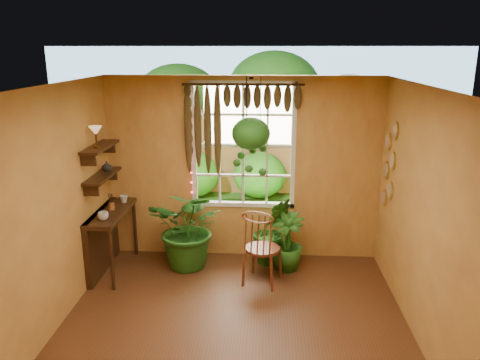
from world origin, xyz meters
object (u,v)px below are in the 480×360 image
object	(u,v)px
potted_plant_mid	(272,230)
potted_plant_left	(190,228)
windsor_chair	(262,258)
counter_ledge	(105,234)
hanging_basket	(251,137)

from	to	relation	value
potted_plant_mid	potted_plant_left	bearing A→B (deg)	-170.20
windsor_chair	potted_plant_left	size ratio (longest dim) A/B	1.03
counter_ledge	hanging_basket	world-z (taller)	hanging_basket
counter_ledge	windsor_chair	distance (m)	2.23
windsor_chair	potted_plant_left	bearing A→B (deg)	174.88
windsor_chair	counter_ledge	bearing A→B (deg)	-168.78
windsor_chair	potted_plant_left	distance (m)	1.14
windsor_chair	hanging_basket	bearing A→B (deg)	122.53
counter_ledge	hanging_basket	size ratio (longest dim) A/B	0.88
potted_plant_mid	hanging_basket	bearing A→B (deg)	173.89
potted_plant_mid	hanging_basket	distance (m)	1.41
hanging_basket	windsor_chair	bearing A→B (deg)	-75.38
counter_ledge	potted_plant_left	world-z (taller)	potted_plant_left
potted_plant_mid	counter_ledge	bearing A→B (deg)	-170.85
potted_plant_left	hanging_basket	distance (m)	1.55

